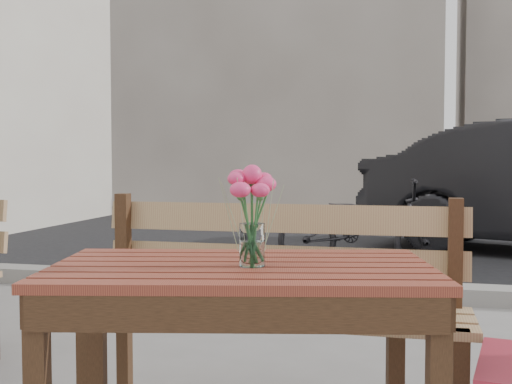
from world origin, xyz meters
The scene contains 6 objects.
street centered at (0.00, 5.06, 0.03)m, with size 30.00×8.12×0.12m.
backdrop_buildings centered at (0.17, 14.40, 3.60)m, with size 15.50×4.00×8.00m.
main_table centered at (-0.22, 0.11, 0.59)m, with size 1.27×0.90×0.71m.
main_bench centered at (-0.22, 0.63, 0.55)m, with size 1.46×0.44×0.91m.
main_vase centered at (-0.18, 0.09, 0.90)m, with size 0.17×0.17×0.30m.
bicycle centered at (-0.11, 4.16, 0.43)m, with size 0.57×1.62×0.85m, color black.
Camera 1 is at (0.27, -1.77, 1.04)m, focal length 45.00 mm.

